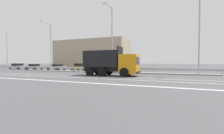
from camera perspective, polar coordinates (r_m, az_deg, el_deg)
ground_plane at (r=21.72m, az=-7.83°, el=-2.56°), size 320.00×320.00×0.00m
lane_strip_0 at (r=16.94m, az=-2.77°, el=-3.77°), size 59.31×0.16×0.01m
lane_strip_1 at (r=15.26m, az=-5.64°, el=-4.39°), size 59.31×0.16×0.01m
lane_strip_2 at (r=12.63m, az=-11.94°, el=-5.70°), size 59.31×0.16×0.01m
lane_strip_3 at (r=12.48m, az=-12.42°, el=-5.80°), size 59.31×0.16×0.01m
median_island at (r=24.17m, az=-4.62°, el=-1.90°), size 32.62×1.10×0.18m
median_guardrail at (r=25.34m, az=-3.32°, el=-0.64°), size 59.31×0.09×0.78m
dump_truck at (r=18.22m, az=2.13°, el=0.75°), size 6.88×2.75×3.56m
median_road_sign at (r=24.65m, az=-7.05°, el=1.12°), size 0.86×0.16×2.49m
street_lamp_0 at (r=38.72m, az=-35.36°, el=5.83°), size 0.71×2.74×8.12m
street_lamp_1 at (r=29.68m, az=-22.45°, el=7.90°), size 0.70×2.28×8.76m
street_lamp_2 at (r=23.60m, az=-0.19°, el=11.49°), size 0.71×2.65×10.15m
street_lamp_3 at (r=22.01m, az=30.35°, el=11.39°), size 0.70×2.20×9.83m
parked_car_0 at (r=42.70m, az=-32.24°, el=0.24°), size 4.77×2.04×1.38m
parked_car_1 at (r=38.08m, az=-27.43°, el=0.11°), size 4.09×1.99×1.28m
parked_car_2 at (r=33.64m, az=-20.42°, el=-0.01°), size 4.43×2.24×1.25m
parked_car_3 at (r=29.79m, az=-11.80°, el=-0.02°), size 4.43×2.12×1.42m
background_building_0 at (r=43.96m, az=-7.32°, el=4.72°), size 20.59×9.84×7.81m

